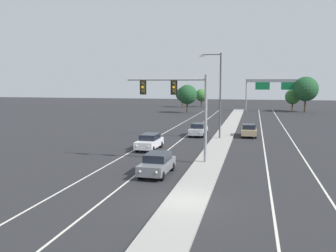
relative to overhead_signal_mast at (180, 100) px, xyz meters
The scene contains 18 objects.
ground_plane 11.93m from the overhead_signal_mast, 77.15° to the right, with size 260.00×260.00×0.00m, color #28282B.
median_island 9.50m from the overhead_signal_mast, 72.56° to the left, with size 2.40×110.00×0.15m, color #9E9B93.
lane_stripe_oncoming_center 15.67m from the overhead_signal_mast, 99.05° to the left, with size 0.14×100.00×0.01m, color silver.
lane_stripe_receding_center 17.04m from the overhead_signal_mast, 64.09° to the left, with size 0.14×100.00×0.01m, color silver.
edge_stripe_left 16.49m from the overhead_signal_mast, 111.09° to the left, with size 0.14×100.00×0.01m, color silver.
edge_stripe_right 18.65m from the overhead_signal_mast, 54.54° to the left, with size 0.14×100.00×0.01m, color silver.
overhead_signal_mast is the anchor object (origin of this frame).
street_lamp_median 13.98m from the overhead_signal_mast, 82.50° to the left, with size 2.58×0.28×10.00m.
car_oncoming_grey 6.36m from the overhead_signal_mast, 100.86° to the right, with size 1.89×4.50×1.58m.
car_oncoming_white 8.07m from the overhead_signal_mast, 128.55° to the left, with size 1.91×4.50×1.58m.
car_oncoming_silver 16.65m from the overhead_signal_mast, 92.96° to the left, with size 1.90×4.50×1.58m.
car_receding_tan 18.17m from the overhead_signal_mast, 72.18° to the left, with size 1.90×4.50×1.58m.
highway_sign_gantry 59.77m from the overhead_signal_mast, 79.80° to the left, with size 13.28×0.42×7.50m.
tree_far_left_a 70.76m from the overhead_signal_mast, 100.68° to the left, with size 3.68×3.68×5.33m.
tree_far_right_a 63.93m from the overhead_signal_mast, 76.62° to the left, with size 3.55×3.55×5.13m.
tree_far_left_b 51.52m from the overhead_signal_mast, 99.43° to the left, with size 4.28×4.28×6.20m.
tree_far_left_c 72.86m from the overhead_signal_mast, 96.54° to the left, with size 3.41×3.41×4.93m.
tree_far_right_c 61.21m from the overhead_signal_mast, 73.70° to the left, with size 5.55×5.55×8.03m.
Camera 1 is at (3.57, -19.88, 6.72)m, focal length 39.89 mm.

